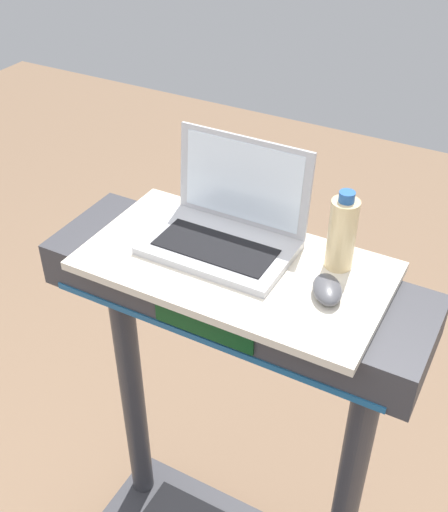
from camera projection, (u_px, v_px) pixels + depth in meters
name	position (u px, v px, depth m)	size (l,w,h in m)	color
desk_board	(235.00, 266.00, 1.41)	(0.68, 0.37, 0.02)	beige
laptop	(227.00, 225.00, 1.44)	(0.33, 0.24, 0.23)	#B7B7BC
computer_mouse	(327.00, 289.00, 1.30)	(0.06, 0.10, 0.03)	#4C4C51
water_bottle	(342.00, 233.00, 1.35)	(0.06, 0.06, 0.19)	beige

